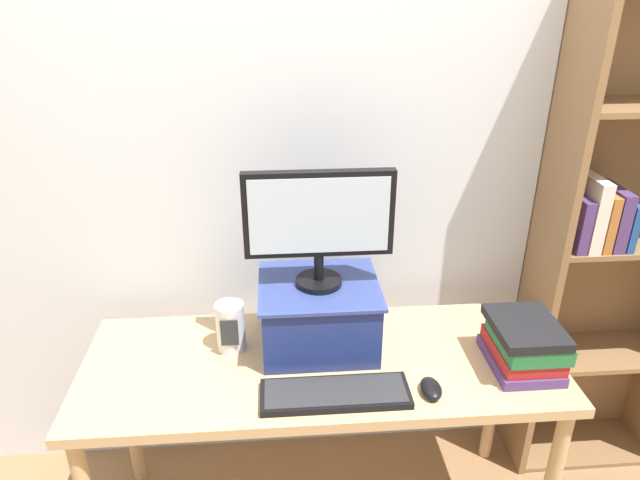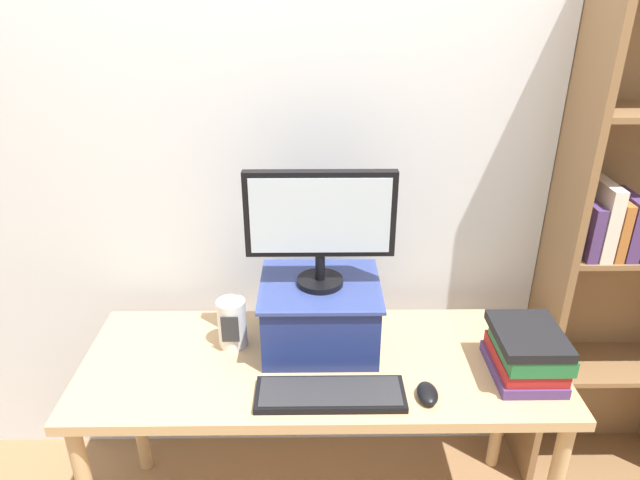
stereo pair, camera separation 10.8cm
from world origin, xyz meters
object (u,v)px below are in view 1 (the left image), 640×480
at_px(bookshelf_unit, 618,237).
at_px(computer_monitor, 319,221).
at_px(keyboard, 335,394).
at_px(computer_mouse, 431,388).
at_px(book_stack, 524,344).
at_px(riser_box, 319,312).
at_px(desk_speaker, 231,327).
at_px(desk, 321,379).

xyz_separation_m(bookshelf_unit, computer_monitor, (-1.14, -0.20, 0.19)).
xyz_separation_m(keyboard, computer_mouse, (0.29, -0.01, 0.01)).
xyz_separation_m(keyboard, book_stack, (0.63, 0.11, 0.07)).
height_order(riser_box, book_stack, riser_box).
height_order(keyboard, desk_speaker, desk_speaker).
distance_m(desk, desk_speaker, 0.36).
xyz_separation_m(riser_box, computer_monitor, (-0.00, -0.00, 0.34)).
bearing_deg(desk_speaker, computer_monitor, 1.59).
distance_m(desk, keyboard, 0.21).
height_order(bookshelf_unit, desk_speaker, bookshelf_unit).
relative_size(computer_monitor, desk_speaker, 2.75).
bearing_deg(bookshelf_unit, keyboard, -156.54).
distance_m(riser_box, desk_speaker, 0.30).
bearing_deg(keyboard, book_stack, 9.64).
height_order(desk, desk_speaker, desk_speaker).
height_order(keyboard, book_stack, book_stack).
bearing_deg(book_stack, riser_box, 164.59).
distance_m(desk, bookshelf_unit, 1.23).
distance_m(desk, book_stack, 0.68).
distance_m(bookshelf_unit, desk_speaker, 1.47).
bearing_deg(desk_speaker, book_stack, -10.14).
relative_size(desk, keyboard, 3.48).
xyz_separation_m(riser_box, computer_mouse, (0.32, -0.29, -0.11)).
bearing_deg(computer_mouse, desk, 148.91).
bearing_deg(riser_box, bookshelf_unit, 9.76).
distance_m(computer_mouse, desk_speaker, 0.69).
distance_m(book_stack, desk_speaker, 0.97).
bearing_deg(riser_box, desk, -89.43).
height_order(desk, bookshelf_unit, bookshelf_unit).
relative_size(bookshelf_unit, riser_box, 4.99).
xyz_separation_m(bookshelf_unit, keyboard, (-1.12, -0.48, -0.26)).
height_order(riser_box, computer_mouse, riser_box).
bearing_deg(book_stack, keyboard, -170.36).
xyz_separation_m(riser_box, book_stack, (0.66, -0.18, -0.04)).
bearing_deg(computer_monitor, bookshelf_unit, 9.83).
relative_size(bookshelf_unit, desk_speaker, 11.55).
bearing_deg(desk, riser_box, 90.57).
bearing_deg(desk_speaker, computer_mouse, -24.51).
relative_size(computer_monitor, computer_mouse, 4.60).
distance_m(keyboard, book_stack, 0.64).
height_order(computer_mouse, desk_speaker, desk_speaker).
bearing_deg(desk, keyboard, -81.70).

